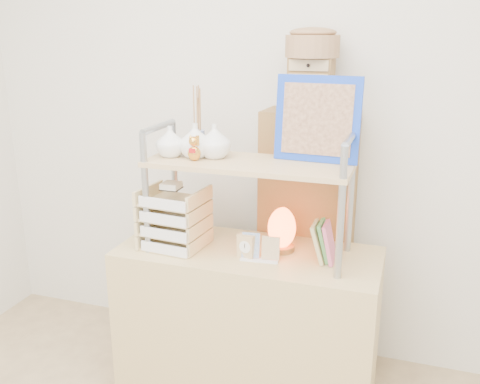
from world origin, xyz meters
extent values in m
cube|color=silver|center=(0.00, 1.70, 1.30)|extent=(3.40, 0.02, 2.60)
cube|color=tan|center=(0.00, 1.20, 0.38)|extent=(1.20, 0.50, 0.75)
cube|color=brown|center=(0.20, 1.57, 0.68)|extent=(0.46, 0.27, 1.35)
cylinder|color=#92989F|center=(-0.43, 1.05, 1.02)|extent=(0.03, 0.03, 0.55)
cylinder|color=#92989F|center=(-0.43, 1.35, 1.02)|extent=(0.03, 0.03, 0.55)
cylinder|color=#92989F|center=(-0.43, 1.20, 1.30)|extent=(0.03, 0.30, 0.03)
cylinder|color=#92989F|center=(0.43, 1.05, 1.02)|extent=(0.03, 0.03, 0.55)
cylinder|color=#92989F|center=(0.43, 1.35, 1.02)|extent=(0.03, 0.03, 0.55)
cylinder|color=#92989F|center=(0.43, 1.20, 1.30)|extent=(0.03, 0.30, 0.03)
cube|color=tan|center=(0.00, 1.20, 1.16)|extent=(0.90, 0.34, 0.02)
imported|color=white|center=(-0.36, 1.18, 1.24)|extent=(0.13, 0.13, 0.14)
imported|color=white|center=(-0.25, 1.20, 1.25)|extent=(0.15, 0.15, 0.15)
imported|color=white|center=(-0.16, 1.22, 1.25)|extent=(0.15, 0.15, 0.15)
cylinder|color=#294EB1|center=(-0.29, 1.32, 1.22)|extent=(0.07, 0.07, 0.10)
cube|color=#1339BA|center=(0.28, 1.30, 1.36)|extent=(0.37, 0.08, 0.37)
cube|color=brown|center=(0.28, 1.29, 1.36)|extent=(0.30, 0.05, 0.30)
cube|color=#CF5A7E|center=(0.37, 1.20, 0.83)|extent=(0.05, 0.12, 0.17)
cube|color=#589F4F|center=(0.35, 1.22, 0.83)|extent=(0.06, 0.12, 0.17)
cube|color=tan|center=(0.33, 1.20, 0.83)|extent=(0.06, 0.13, 0.17)
cube|color=tan|center=(-0.34, 1.15, 0.76)|extent=(0.28, 0.26, 0.01)
cube|color=white|center=(-0.34, 1.03, 0.78)|extent=(0.24, 0.03, 0.05)
cube|color=tan|center=(-0.34, 1.15, 0.83)|extent=(0.28, 0.26, 0.01)
cube|color=white|center=(-0.34, 1.03, 0.85)|extent=(0.24, 0.03, 0.05)
cube|color=tan|center=(-0.34, 1.15, 0.90)|extent=(0.28, 0.26, 0.01)
cube|color=white|center=(-0.34, 1.03, 0.92)|extent=(0.24, 0.03, 0.05)
cube|color=tan|center=(-0.34, 1.15, 0.97)|extent=(0.28, 0.26, 0.01)
cube|color=white|center=(-0.34, 1.03, 0.99)|extent=(0.24, 0.03, 0.05)
cube|color=beige|center=(-0.34, 1.13, 1.05)|extent=(0.08, 0.08, 0.03)
cylinder|color=brown|center=(0.14, 1.25, 0.76)|extent=(0.12, 0.12, 0.03)
ellipsoid|color=#FF501E|center=(0.14, 1.25, 0.87)|extent=(0.14, 0.13, 0.18)
cube|color=tan|center=(0.02, 1.12, 0.81)|extent=(0.08, 0.05, 0.11)
cylinder|color=white|center=(0.02, 1.10, 0.81)|extent=(0.05, 0.02, 0.06)
cube|color=white|center=(0.08, 1.11, 0.75)|extent=(0.17, 0.06, 0.01)
cube|color=#1F4A8E|center=(0.04, 1.12, 0.82)|extent=(0.08, 0.03, 0.11)
cube|color=tan|center=(0.13, 1.13, 0.81)|extent=(0.08, 0.03, 0.10)
cube|color=brown|center=(0.20, 1.55, 1.48)|extent=(0.20, 0.15, 0.25)
cube|color=tan|center=(0.20, 1.47, 1.38)|extent=(0.18, 0.01, 0.05)
cube|color=tan|center=(0.20, 1.47, 1.44)|extent=(0.18, 0.01, 0.05)
cube|color=tan|center=(0.20, 1.47, 1.51)|extent=(0.18, 0.01, 0.05)
cube|color=tan|center=(0.20, 1.47, 1.57)|extent=(0.18, 0.01, 0.05)
cylinder|color=brown|center=(0.20, 1.55, 1.65)|extent=(0.25, 0.25, 0.10)
camera|label=1|loc=(0.68, -0.96, 1.72)|focal=40.00mm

